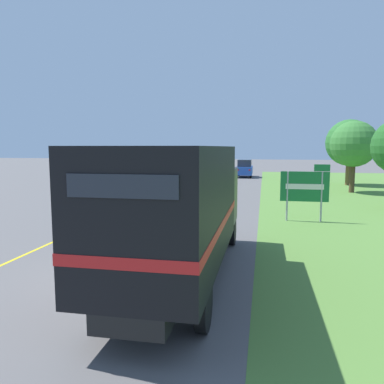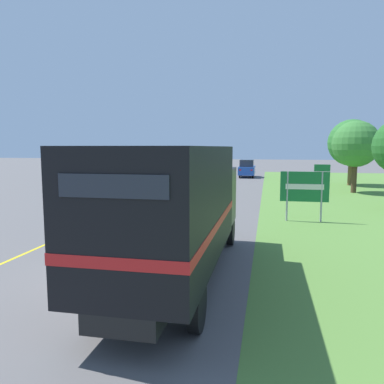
{
  "view_description": "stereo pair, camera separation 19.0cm",
  "coord_description": "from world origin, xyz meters",
  "px_view_note": "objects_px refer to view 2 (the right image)",
  "views": [
    {
      "loc": [
        3.9,
        -9.54,
        3.48
      ],
      "look_at": [
        0.3,
        9.16,
        1.2
      ],
      "focal_mm": 35.0,
      "sensor_mm": 36.0,
      "label": 1
    },
    {
      "loc": [
        4.09,
        -9.5,
        3.48
      ],
      "look_at": [
        0.3,
        9.16,
        1.2
      ],
      "focal_mm": 35.0,
      "sensor_mm": 36.0,
      "label": 2
    }
  ],
  "objects_px": {
    "roadside_tree_mid": "(356,144)",
    "roadside_tree_far": "(352,143)",
    "highway_sign": "(305,187)",
    "horse_trailer_truck": "(177,207)",
    "lead_car_white": "(188,180)",
    "lead_car_blue_ahead": "(247,168)"
  },
  "relations": [
    {
      "from": "roadside_tree_mid",
      "to": "roadside_tree_far",
      "type": "bearing_deg",
      "value": 81.21
    },
    {
      "from": "highway_sign",
      "to": "roadside_tree_mid",
      "type": "height_order",
      "value": "roadside_tree_mid"
    },
    {
      "from": "horse_trailer_truck",
      "to": "lead_car_white",
      "type": "relative_size",
      "value": 1.98
    },
    {
      "from": "roadside_tree_mid",
      "to": "roadside_tree_far",
      "type": "xyz_separation_m",
      "value": [
        0.93,
        6.04,
        0.17
      ]
    },
    {
      "from": "roadside_tree_mid",
      "to": "highway_sign",
      "type": "bearing_deg",
      "value": -110.97
    },
    {
      "from": "lead_car_blue_ahead",
      "to": "roadside_tree_mid",
      "type": "height_order",
      "value": "roadside_tree_mid"
    },
    {
      "from": "lead_car_white",
      "to": "highway_sign",
      "type": "distance_m",
      "value": 12.39
    },
    {
      "from": "lead_car_white",
      "to": "roadside_tree_mid",
      "type": "xyz_separation_m",
      "value": [
        12.47,
        2.74,
        2.72
      ]
    },
    {
      "from": "lead_car_white",
      "to": "highway_sign",
      "type": "bearing_deg",
      "value": -51.5
    },
    {
      "from": "horse_trailer_truck",
      "to": "lead_car_blue_ahead",
      "type": "bearing_deg",
      "value": 90.22
    },
    {
      "from": "lead_car_white",
      "to": "lead_car_blue_ahead",
      "type": "height_order",
      "value": "lead_car_blue_ahead"
    },
    {
      "from": "lead_car_white",
      "to": "highway_sign",
      "type": "height_order",
      "value": "highway_sign"
    },
    {
      "from": "horse_trailer_truck",
      "to": "roadside_tree_mid",
      "type": "height_order",
      "value": "roadside_tree_mid"
    },
    {
      "from": "horse_trailer_truck",
      "to": "lead_car_white",
      "type": "bearing_deg",
      "value": 101.27
    },
    {
      "from": "roadside_tree_mid",
      "to": "roadside_tree_far",
      "type": "distance_m",
      "value": 6.11
    },
    {
      "from": "roadside_tree_mid",
      "to": "roadside_tree_far",
      "type": "relative_size",
      "value": 0.91
    },
    {
      "from": "lead_car_white",
      "to": "horse_trailer_truck",
      "type": "bearing_deg",
      "value": -78.73
    },
    {
      "from": "horse_trailer_truck",
      "to": "roadside_tree_mid",
      "type": "distance_m",
      "value": 23.1
    },
    {
      "from": "highway_sign",
      "to": "roadside_tree_far",
      "type": "distance_m",
      "value": 19.46
    },
    {
      "from": "highway_sign",
      "to": "roadside_tree_far",
      "type": "bearing_deg",
      "value": 72.85
    },
    {
      "from": "roadside_tree_mid",
      "to": "lead_car_white",
      "type": "bearing_deg",
      "value": -167.58
    },
    {
      "from": "lead_car_white",
      "to": "roadside_tree_far",
      "type": "relative_size",
      "value": 0.73
    }
  ]
}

